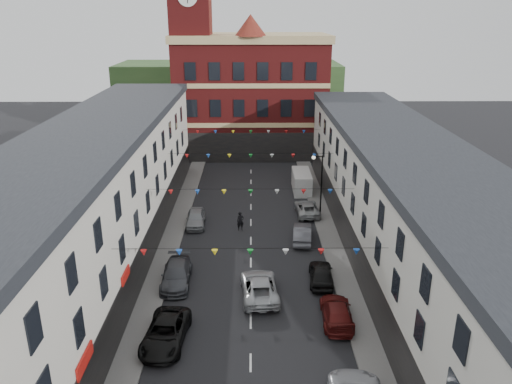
{
  "coord_description": "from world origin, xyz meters",
  "views": [
    {
      "loc": [
        0.1,
        -31.27,
        18.7
      ],
      "look_at": [
        0.46,
        8.73,
        4.25
      ],
      "focal_mm": 35.0,
      "sensor_mm": 36.0,
      "label": 1
    }
  ],
  "objects_px": {
    "car_right_d": "(321,274)",
    "white_van": "(302,182)",
    "car_left_e": "(196,218)",
    "street_lamp": "(319,177)",
    "car_right_e": "(302,233)",
    "car_right_f": "(307,208)",
    "car_left_d": "(176,275)",
    "car_left_c": "(166,333)",
    "car_right_c": "(337,312)",
    "moving_car": "(259,287)",
    "pedestrian": "(240,221)"
  },
  "relations": [
    {
      "from": "car_right_d",
      "to": "white_van",
      "type": "height_order",
      "value": "white_van"
    },
    {
      "from": "car_left_d",
      "to": "car_right_c",
      "type": "height_order",
      "value": "car_left_d"
    },
    {
      "from": "moving_car",
      "to": "car_right_f",
      "type": "bearing_deg",
      "value": -112.58
    },
    {
      "from": "street_lamp",
      "to": "pedestrian",
      "type": "bearing_deg",
      "value": -153.66
    },
    {
      "from": "car_right_f",
      "to": "moving_car",
      "type": "relative_size",
      "value": 0.87
    },
    {
      "from": "car_left_e",
      "to": "car_right_c",
      "type": "bearing_deg",
      "value": -58.14
    },
    {
      "from": "car_right_d",
      "to": "moving_car",
      "type": "bearing_deg",
      "value": 26.3
    },
    {
      "from": "car_left_e",
      "to": "car_right_c",
      "type": "distance_m",
      "value": 18.74
    },
    {
      "from": "car_left_c",
      "to": "car_left_e",
      "type": "relative_size",
      "value": 1.21
    },
    {
      "from": "car_left_d",
      "to": "car_right_c",
      "type": "xyz_separation_m",
      "value": [
        10.91,
        -4.85,
        -0.05
      ]
    },
    {
      "from": "car_left_e",
      "to": "car_right_d",
      "type": "distance_m",
      "value": 14.71
    },
    {
      "from": "car_left_c",
      "to": "moving_car",
      "type": "height_order",
      "value": "moving_car"
    },
    {
      "from": "street_lamp",
      "to": "white_van",
      "type": "height_order",
      "value": "street_lamp"
    },
    {
      "from": "car_right_f",
      "to": "car_right_e",
      "type": "bearing_deg",
      "value": 77.89
    },
    {
      "from": "car_right_c",
      "to": "pedestrian",
      "type": "distance_m",
      "value": 15.68
    },
    {
      "from": "car_right_d",
      "to": "car_right_e",
      "type": "relative_size",
      "value": 0.96
    },
    {
      "from": "car_right_d",
      "to": "car_left_d",
      "type": "bearing_deg",
      "value": 4.6
    },
    {
      "from": "car_left_d",
      "to": "moving_car",
      "type": "height_order",
      "value": "moving_car"
    },
    {
      "from": "street_lamp",
      "to": "white_van",
      "type": "bearing_deg",
      "value": 97.92
    },
    {
      "from": "car_right_d",
      "to": "white_van",
      "type": "relative_size",
      "value": 0.85
    },
    {
      "from": "street_lamp",
      "to": "car_right_f",
      "type": "relative_size",
      "value": 1.3
    },
    {
      "from": "car_left_c",
      "to": "white_van",
      "type": "bearing_deg",
      "value": 72.75
    },
    {
      "from": "car_right_d",
      "to": "pedestrian",
      "type": "relative_size",
      "value": 2.37
    },
    {
      "from": "car_right_f",
      "to": "pedestrian",
      "type": "height_order",
      "value": "pedestrian"
    },
    {
      "from": "street_lamp",
      "to": "car_right_c",
      "type": "relative_size",
      "value": 1.29
    },
    {
      "from": "car_left_c",
      "to": "white_van",
      "type": "xyz_separation_m",
      "value": [
        10.67,
        26.96,
        0.38
      ]
    },
    {
      "from": "car_right_f",
      "to": "white_van",
      "type": "distance_m",
      "value": 6.86
    },
    {
      "from": "white_van",
      "to": "moving_car",
      "type": "bearing_deg",
      "value": -102.48
    },
    {
      "from": "street_lamp",
      "to": "car_left_e",
      "type": "bearing_deg",
      "value": -167.6
    },
    {
      "from": "car_left_e",
      "to": "car_right_d",
      "type": "height_order",
      "value": "car_left_e"
    },
    {
      "from": "car_left_d",
      "to": "moving_car",
      "type": "xyz_separation_m",
      "value": [
        6.02,
        -1.78,
        0.01
      ]
    },
    {
      "from": "car_left_d",
      "to": "pedestrian",
      "type": "height_order",
      "value": "pedestrian"
    },
    {
      "from": "car_right_d",
      "to": "white_van",
      "type": "distance_m",
      "value": 19.94
    },
    {
      "from": "car_right_d",
      "to": "car_left_c",
      "type": "bearing_deg",
      "value": 38.76
    },
    {
      "from": "car_left_e",
      "to": "car_right_c",
      "type": "relative_size",
      "value": 0.91
    },
    {
      "from": "car_right_f",
      "to": "white_van",
      "type": "bearing_deg",
      "value": -93.09
    },
    {
      "from": "car_left_d",
      "to": "pedestrian",
      "type": "distance_m",
      "value": 10.45
    },
    {
      "from": "white_van",
      "to": "car_left_c",
      "type": "bearing_deg",
      "value": -111.16
    },
    {
      "from": "car_right_c",
      "to": "moving_car",
      "type": "distance_m",
      "value": 5.78
    },
    {
      "from": "car_left_e",
      "to": "car_right_f",
      "type": "distance_m",
      "value": 10.92
    },
    {
      "from": "car_right_f",
      "to": "moving_car",
      "type": "xyz_separation_m",
      "value": [
        -4.9,
        -14.92,
        0.09
      ]
    },
    {
      "from": "car_left_d",
      "to": "street_lamp",
      "type": "bearing_deg",
      "value": 46.08
    },
    {
      "from": "white_van",
      "to": "car_right_f",
      "type": "bearing_deg",
      "value": -90.39
    },
    {
      "from": "moving_car",
      "to": "pedestrian",
      "type": "distance_m",
      "value": 11.33
    },
    {
      "from": "car_left_e",
      "to": "car_right_e",
      "type": "bearing_deg",
      "value": -22.51
    },
    {
      "from": "car_left_c",
      "to": "white_van",
      "type": "distance_m",
      "value": 28.99
    },
    {
      "from": "car_left_d",
      "to": "pedestrian",
      "type": "xyz_separation_m",
      "value": [
        4.47,
        9.45,
        0.16
      ]
    },
    {
      "from": "car_left_d",
      "to": "car_right_e",
      "type": "relative_size",
      "value": 1.16
    },
    {
      "from": "street_lamp",
      "to": "car_right_e",
      "type": "distance_m",
      "value": 7.13
    },
    {
      "from": "car_left_c",
      "to": "car_right_c",
      "type": "bearing_deg",
      "value": 15.67
    }
  ]
}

